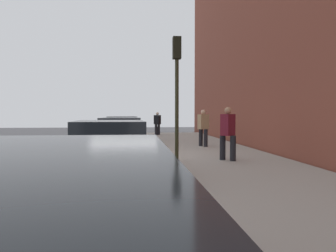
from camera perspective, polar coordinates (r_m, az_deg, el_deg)
name	(u,v)px	position (r m, az deg, el deg)	size (l,w,h in m)	color
ground_plane	(124,158)	(12.95, -7.49, -5.36)	(56.00, 56.00, 0.00)	#28282B
sidewalk	(209,155)	(13.26, 6.96, -4.85)	(28.00, 4.60, 0.15)	#A39E93
lane_stripe_centre	(37,159)	(13.42, -21.33, -5.20)	(28.00, 0.14, 0.01)	gold
snow_bank_curb	(140,143)	(18.29, -4.82, -2.80)	(5.17, 0.56, 0.22)	white
parked_car_white	(110,152)	(8.34, -9.80, -4.29)	(4.30, 2.01, 1.51)	black
parked_car_red	(121,136)	(14.01, -7.91, -1.68)	(4.39, 1.99, 1.51)	black
parked_car_charcoal	(123,129)	(19.54, -7.58, -0.59)	(4.81, 2.03, 1.51)	black
pedestrian_tan_coat	(203,127)	(15.74, 5.99, -0.14)	(0.53, 0.54, 1.71)	black
pedestrian_black_coat	(157,123)	(23.94, -1.81, 0.55)	(0.49, 0.52, 1.62)	black
pedestrian_burgundy_coat	(228,132)	(11.13, 10.10, -1.02)	(0.54, 0.54, 1.74)	black
traffic_light_pole	(177,77)	(10.89, 1.50, 8.34)	(0.35, 0.26, 3.97)	#2D2D19
rolling_suitcase	(157,131)	(24.35, -1.94, -0.81)	(0.34, 0.22, 0.91)	black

